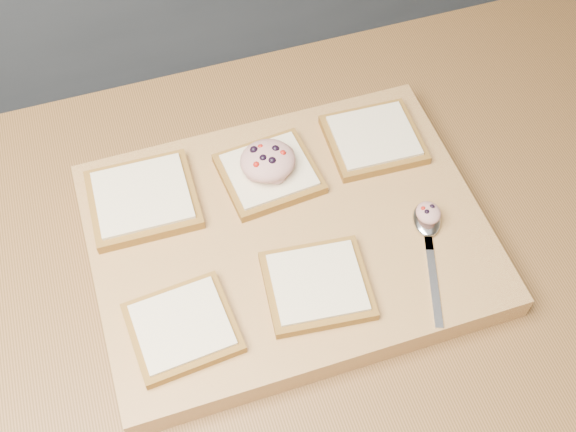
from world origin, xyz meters
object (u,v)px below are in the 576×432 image
cutting_board (288,238)px  bread_far_center (269,173)px  spoon (428,228)px  tuna_salad_dollop (268,160)px

cutting_board → bread_far_center: bread_far_center is taller
cutting_board → spoon: 0.17m
bread_far_center → tuna_salad_dollop: tuna_salad_dollop is taller
cutting_board → spoon: spoon is taller
spoon → tuna_salad_dollop: bearing=139.0°
cutting_board → tuna_salad_dollop: size_ratio=6.78×
tuna_salad_dollop → spoon: bearing=-41.0°
tuna_salad_dollop → bread_far_center: bearing=-40.9°
bread_far_center → tuna_salad_dollop: size_ratio=1.80×
cutting_board → spoon: size_ratio=2.84×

